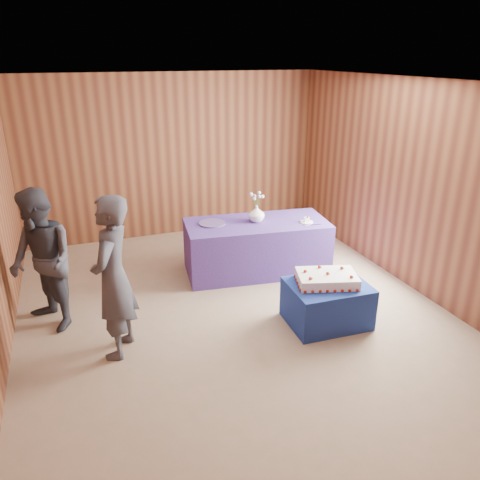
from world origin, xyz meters
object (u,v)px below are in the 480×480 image
serving_table (257,247)px  guest_right (42,261)px  cake_table (327,303)px  sheet_cake (327,279)px  guest_left (113,278)px  vase (257,214)px

serving_table → guest_right: 2.89m
serving_table → guest_right: size_ratio=1.22×
guest_right → serving_table: bearing=73.4°
cake_table → serving_table: bearing=100.8°
cake_table → guest_right: size_ratio=0.55×
sheet_cake → guest_left: size_ratio=0.46×
cake_table → vase: vase is taller
sheet_cake → vase: 1.65m
guest_left → guest_right: bearing=-114.4°
guest_left → sheet_cake: bearing=109.0°
guest_left → vase: bearing=147.6°
sheet_cake → cake_table: bearing=-55.7°
vase → sheet_cake: bearing=-82.2°
cake_table → guest_left: 2.44m
guest_right → guest_left: bearing=13.2°
serving_table → sheet_cake: (0.23, -1.57, 0.19)m
serving_table → guest_left: size_ratio=1.16×
serving_table → guest_left: (-2.11, -1.34, 0.49)m
sheet_cake → serving_table: bearing=114.8°
cake_table → sheet_cake: sheet_cake is taller
serving_table → guest_left: bearing=-140.4°
serving_table → sheet_cake: bearing=-74.6°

